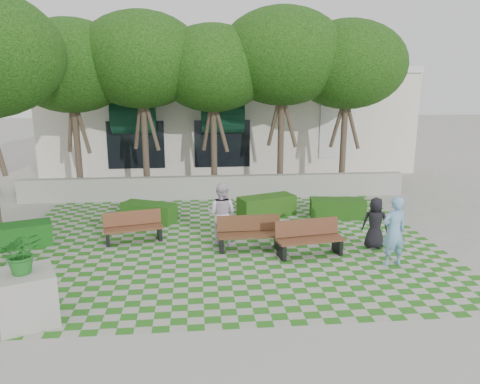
{
  "coord_description": "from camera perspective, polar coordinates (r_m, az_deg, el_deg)",
  "views": [
    {
      "loc": [
        -0.76,
        -11.66,
        4.67
      ],
      "look_at": [
        0.5,
        1.5,
        1.4
      ],
      "focal_mm": 35.0,
      "sensor_mm": 36.0,
      "label": 1
    }
  ],
  "objects": [
    {
      "name": "planter_front",
      "position": [
        10.04,
        -24.67,
        -10.42
      ],
      "size": [
        1.36,
        1.36,
        1.85
      ],
      "rotation": [
        0.0,
        0.0,
        0.4
      ],
      "color": "#9E9B93",
      "rests_on": "ground"
    },
    {
      "name": "hedge_west",
      "position": [
        14.58,
        -25.64,
        -4.85
      ],
      "size": [
        2.02,
        1.34,
        0.66
      ],
      "primitive_type": "cube",
      "rotation": [
        0.0,
        0.0,
        0.35
      ],
      "color": "#144C16",
      "rests_on": "ground"
    },
    {
      "name": "lawn",
      "position": [
        13.51,
        -1.92,
        -6.31
      ],
      "size": [
        12.0,
        12.0,
        0.0
      ],
      "primitive_type": "plane",
      "color": "#2B721E",
      "rests_on": "ground"
    },
    {
      "name": "hedge_midleft",
      "position": [
        15.76,
        -11.02,
        -2.43
      ],
      "size": [
        1.9,
        1.38,
        0.62
      ],
      "primitive_type": "cube",
      "rotation": [
        0.0,
        0.0,
        -0.43
      ],
      "color": "#1C4A13",
      "rests_on": "ground"
    },
    {
      "name": "bench_west",
      "position": [
        13.92,
        -12.87,
        -4.24
      ],
      "size": [
        1.74,
        0.92,
        0.87
      ],
      "rotation": [
        0.0,
        0.0,
        0.23
      ],
      "color": "brown",
      "rests_on": "ground"
    },
    {
      "name": "person_white",
      "position": [
        13.27,
        -2.26,
        -2.64
      ],
      "size": [
        1.07,
        0.97,
        1.79
      ],
      "primitive_type": "imported",
      "rotation": [
        0.0,
        0.0,
        2.73
      ],
      "color": "silver",
      "rests_on": "ground"
    },
    {
      "name": "ground",
      "position": [
        12.58,
        -1.63,
        -7.9
      ],
      "size": [
        90.0,
        90.0,
        0.0
      ],
      "primitive_type": "plane",
      "color": "gray",
      "rests_on": "ground"
    },
    {
      "name": "tree_row",
      "position": [
        17.65,
        -9.39,
        15.37
      ],
      "size": [
        17.7,
        13.4,
        7.41
      ],
      "color": "#47382B",
      "rests_on": "ground"
    },
    {
      "name": "person_dark",
      "position": [
        13.51,
        16.15,
        -3.66
      ],
      "size": [
        0.8,
        0.62,
        1.44
      ],
      "primitive_type": "imported",
      "rotation": [
        0.0,
        0.0,
        2.89
      ],
      "color": "black",
      "rests_on": "ground"
    },
    {
      "name": "hedge_midright",
      "position": [
        16.14,
        3.27,
        -1.69
      ],
      "size": [
        2.09,
        1.41,
        0.68
      ],
      "primitive_type": "cube",
      "rotation": [
        0.0,
        0.0,
        0.36
      ],
      "color": "#214A13",
      "rests_on": "ground"
    },
    {
      "name": "bench_mid",
      "position": [
        12.98,
        1.13,
        -5.1
      ],
      "size": [
        1.77,
        0.63,
        0.92
      ],
      "rotation": [
        0.0,
        0.0,
        0.02
      ],
      "color": "#502F1B",
      "rests_on": "ground"
    },
    {
      "name": "sidewalk_south",
      "position": [
        8.41,
        0.69,
        -19.79
      ],
      "size": [
        16.0,
        2.0,
        0.01
      ],
      "primitive_type": "cube",
      "color": "#9E9B93",
      "rests_on": "ground"
    },
    {
      "name": "building",
      "position": [
        25.88,
        -1.73,
        9.12
      ],
      "size": [
        18.0,
        8.92,
        5.15
      ],
      "color": "silver",
      "rests_on": "ground"
    },
    {
      "name": "hedge_east",
      "position": [
        16.23,
        11.81,
        -1.96
      ],
      "size": [
        1.91,
        1.0,
        0.64
      ],
      "primitive_type": "cube",
      "rotation": [
        0.0,
        0.0,
        -0.15
      ],
      "color": "#1B4512",
      "rests_on": "ground"
    },
    {
      "name": "retaining_wall",
      "position": [
        18.36,
        -2.96,
        0.59
      ],
      "size": [
        15.0,
        0.36,
        0.9
      ],
      "primitive_type": "cube",
      "color": "#9E9B93",
      "rests_on": "ground"
    },
    {
      "name": "bench_east",
      "position": [
        12.7,
        8.42,
        -5.64
      ],
      "size": [
        1.87,
        0.88,
        0.95
      ],
      "rotation": [
        0.0,
        0.0,
        0.16
      ],
      "color": "#56301D",
      "rests_on": "ground"
    },
    {
      "name": "person_blue",
      "position": [
        12.37,
        18.25,
        -4.57
      ],
      "size": [
        0.72,
        0.54,
        1.8
      ],
      "primitive_type": "imported",
      "rotation": [
        0.0,
        0.0,
        3.32
      ],
      "color": "#76ABD8",
      "rests_on": "ground"
    }
  ]
}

